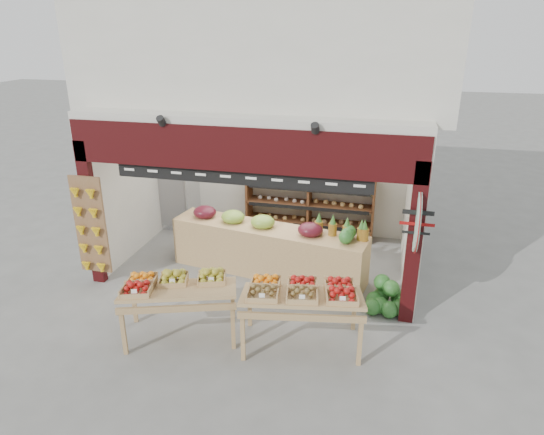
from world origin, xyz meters
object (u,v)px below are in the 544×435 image
Objects in this scene: watermelon_pile at (387,300)px; refrigerator at (178,186)px; mid_counter at (267,248)px; display_table_left at (172,286)px; display_table_right at (302,293)px; cardboard_stack at (212,234)px; back_shelving at (310,188)px.

refrigerator is at bearing 151.48° from watermelon_pile.
display_table_left is (-0.90, -2.23, 0.30)m from mid_counter.
display_table_right is at bearing 5.25° from display_table_left.
display_table_left is 2.50× the size of watermelon_pile.
cardboard_stack is at bearing -38.36° from refrigerator.
mid_counter is at bearing -35.61° from refrigerator.
mid_counter is at bearing -33.01° from cardboard_stack.
back_shelving is 0.75× the size of mid_counter.
mid_counter reaches higher than display_table_left.
display_table_left is (1.69, -4.07, -0.16)m from refrigerator.
mid_counter is 2.33m from display_table_right.
display_table_right is at bearing -63.30° from mid_counter.
back_shelving is 4.43m from display_table_left.
display_table_left is at bearing -155.56° from watermelon_pile.
watermelon_pile is (4.85, -2.63, -0.78)m from refrigerator.
cardboard_stack is at bearing 146.99° from mid_counter.
refrigerator is at bearing 133.03° from display_table_right.
display_table_right is at bearing -50.21° from cardboard_stack.
back_shelving is 3.43m from watermelon_pile.
display_table_right is 2.49× the size of watermelon_pile.
mid_counter is (-0.46, -1.98, -0.60)m from back_shelving.
refrigerator reaches higher than display_table_right.
refrigerator is 2.57× the size of watermelon_pile.
back_shelving reaches higher than display_table_left.
watermelon_pile is (2.25, -0.80, -0.32)m from mid_counter.
cardboard_stack is at bearing 100.24° from display_table_left.
mid_counter is at bearing 160.39° from watermelon_pile.
refrigerator is 4.41m from display_table_left.
display_table_right reaches higher than display_table_left.
display_table_left is at bearing -79.76° from cardboard_stack.
cardboard_stack is 4.12m from watermelon_pile.
back_shelving is at bearing 76.98° from mid_counter.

